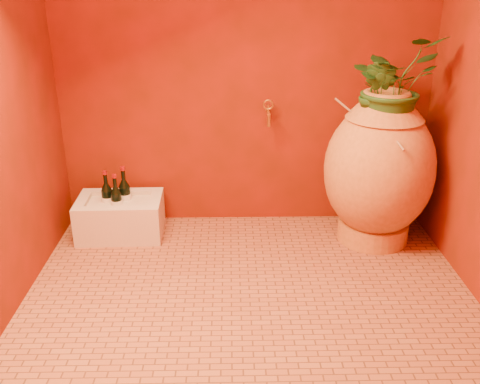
{
  "coord_description": "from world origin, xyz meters",
  "views": [
    {
      "loc": [
        -0.1,
        -2.54,
        1.69
      ],
      "look_at": [
        -0.05,
        0.35,
        0.47
      ],
      "focal_mm": 40.0,
      "sensor_mm": 36.0,
      "label": 1
    }
  ],
  "objects_px": {
    "amphora": "(379,169)",
    "stone_basin": "(121,217)",
    "wine_bottle_a": "(107,199)",
    "wine_bottle_b": "(125,196)",
    "wall_tap": "(268,111)",
    "wine_bottle_c": "(117,202)"
  },
  "relations": [
    {
      "from": "amphora",
      "to": "wine_bottle_a",
      "type": "distance_m",
      "value": 1.8
    },
    {
      "from": "amphora",
      "to": "wine_bottle_c",
      "type": "relative_size",
      "value": 3.3
    },
    {
      "from": "wall_tap",
      "to": "amphora",
      "type": "bearing_deg",
      "value": -20.89
    },
    {
      "from": "stone_basin",
      "to": "wine_bottle_a",
      "type": "height_order",
      "value": "wine_bottle_a"
    },
    {
      "from": "wine_bottle_a",
      "to": "wine_bottle_b",
      "type": "relative_size",
      "value": 0.95
    },
    {
      "from": "amphora",
      "to": "stone_basin",
      "type": "distance_m",
      "value": 1.74
    },
    {
      "from": "amphora",
      "to": "wine_bottle_a",
      "type": "height_order",
      "value": "amphora"
    },
    {
      "from": "amphora",
      "to": "wine_bottle_b",
      "type": "distance_m",
      "value": 1.69
    },
    {
      "from": "amphora",
      "to": "wall_tap",
      "type": "relative_size",
      "value": 6.1
    },
    {
      "from": "wine_bottle_b",
      "to": "amphora",
      "type": "bearing_deg",
      "value": -5.36
    },
    {
      "from": "stone_basin",
      "to": "wine_bottle_c",
      "type": "bearing_deg",
      "value": -108.48
    },
    {
      "from": "stone_basin",
      "to": "wall_tap",
      "type": "distance_m",
      "value": 1.23
    },
    {
      "from": "wine_bottle_c",
      "to": "wall_tap",
      "type": "height_order",
      "value": "wall_tap"
    },
    {
      "from": "wine_bottle_b",
      "to": "wine_bottle_a",
      "type": "bearing_deg",
      "value": -162.53
    },
    {
      "from": "wine_bottle_a",
      "to": "wall_tap",
      "type": "xyz_separation_m",
      "value": [
        1.08,
        0.15,
        0.56
      ]
    },
    {
      "from": "wine_bottle_c",
      "to": "wine_bottle_a",
      "type": "bearing_deg",
      "value": 144.8
    },
    {
      "from": "amphora",
      "to": "stone_basin",
      "type": "bearing_deg",
      "value": 176.63
    },
    {
      "from": "stone_basin",
      "to": "amphora",
      "type": "bearing_deg",
      "value": -3.37
    },
    {
      "from": "stone_basin",
      "to": "wine_bottle_b",
      "type": "distance_m",
      "value": 0.15
    },
    {
      "from": "amphora",
      "to": "wall_tap",
      "type": "bearing_deg",
      "value": 159.11
    },
    {
      "from": "stone_basin",
      "to": "wine_bottle_c",
      "type": "distance_m",
      "value": 0.13
    },
    {
      "from": "amphora",
      "to": "wine_bottle_a",
      "type": "relative_size",
      "value": 3.23
    }
  ]
}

